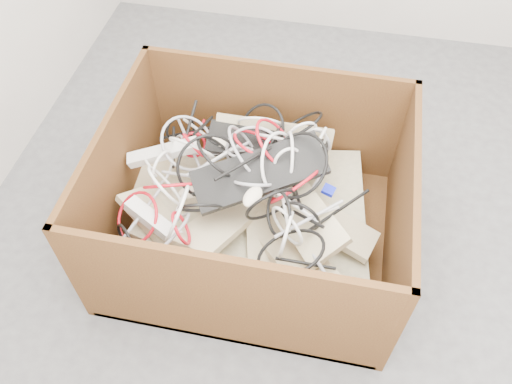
% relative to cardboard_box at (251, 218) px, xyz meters
% --- Properties ---
extents(ground, '(3.00, 3.00, 0.00)m').
position_rel_cardboard_box_xyz_m(ground, '(0.30, 0.12, -0.15)').
color(ground, '#49494B').
rests_on(ground, ground).
extents(cardboard_box, '(1.13, 0.94, 0.58)m').
position_rel_cardboard_box_xyz_m(cardboard_box, '(0.00, 0.00, 0.00)').
color(cardboard_box, '#391B0E').
rests_on(cardboard_box, ground).
extents(keyboard_pile, '(1.07, 0.78, 0.41)m').
position_rel_cardboard_box_xyz_m(keyboard_pile, '(0.02, -0.00, 0.13)').
color(keyboard_pile, '#C8B18D').
rests_on(keyboard_pile, cardboard_box).
extents(mice_scatter, '(0.56, 0.62, 0.23)m').
position_rel_cardboard_box_xyz_m(mice_scatter, '(-0.01, -0.06, 0.20)').
color(mice_scatter, beige).
rests_on(mice_scatter, keyboard_pile).
extents(power_strip_left, '(0.29, 0.14, 0.12)m').
position_rel_cardboard_box_xyz_m(power_strip_left, '(-0.37, 0.08, 0.22)').
color(power_strip_left, silver).
rests_on(power_strip_left, keyboard_pile).
extents(power_strip_right, '(0.28, 0.17, 0.09)m').
position_rel_cardboard_box_xyz_m(power_strip_right, '(-0.30, -0.22, 0.18)').
color(power_strip_right, silver).
rests_on(power_strip_right, keyboard_pile).
extents(vga_plug, '(0.06, 0.05, 0.03)m').
position_rel_cardboard_box_xyz_m(vga_plug, '(0.29, 0.04, 0.20)').
color(vga_plug, '#0E1BD4').
rests_on(vga_plug, keyboard_pile).
extents(cable_tangle, '(0.92, 0.80, 0.37)m').
position_rel_cardboard_box_xyz_m(cable_tangle, '(-0.04, 0.02, 0.26)').
color(cable_tangle, '#9D9CA2').
rests_on(cable_tangle, keyboard_pile).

